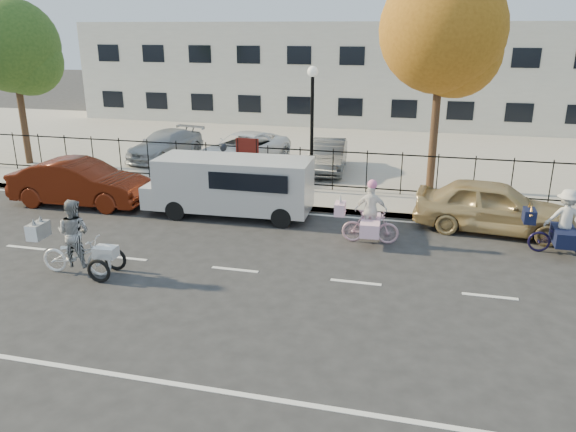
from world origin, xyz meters
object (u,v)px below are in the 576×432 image
(lamppost, at_px, (312,108))
(bull_bike, at_px, (563,228))
(unicorn_bike, at_px, (369,220))
(red_sedan, at_px, (80,183))
(lot_car_b, at_px, (244,150))
(white_van, at_px, (231,184))
(lot_car_c, at_px, (328,156))
(gold_sedan, at_px, (493,206))
(lot_car_a, at_px, (165,145))
(zebra_trike, at_px, (76,246))
(pedestrian, at_px, (223,165))

(lamppost, bearing_deg, bull_bike, -26.26)
(unicorn_bike, relative_size, red_sedan, 0.39)
(lamppost, xyz_separation_m, bull_bike, (7.50, -3.70, -2.41))
(red_sedan, height_order, lot_car_b, red_sedan)
(white_van, xyz_separation_m, lot_car_c, (2.02, 5.87, -0.25))
(unicorn_bike, height_order, gold_sedan, unicorn_bike)
(gold_sedan, xyz_separation_m, lot_car_b, (-9.47, 5.55, 0.06))
(bull_bike, bearing_deg, lot_car_c, 48.55)
(red_sedan, xyz_separation_m, lot_car_a, (-0.08, 6.58, -0.00))
(unicorn_bike, distance_m, gold_sedan, 3.85)
(zebra_trike, relative_size, lot_car_b, 0.45)
(zebra_trike, height_order, pedestrian, zebra_trike)
(lamppost, distance_m, unicorn_bike, 5.42)
(zebra_trike, xyz_separation_m, gold_sedan, (10.01, 5.63, 0.03))
(lot_car_a, bearing_deg, pedestrian, -30.30)
(lamppost, bearing_deg, gold_sedan, -21.34)
(gold_sedan, relative_size, pedestrian, 2.82)
(zebra_trike, distance_m, gold_sedan, 11.48)
(lot_car_c, bearing_deg, lot_car_a, 170.65)
(lot_car_b, bearing_deg, unicorn_bike, -35.78)
(bull_bike, height_order, white_van, white_van)
(pedestrian, bearing_deg, gold_sedan, 131.89)
(red_sedan, relative_size, lot_car_b, 0.96)
(unicorn_bike, bearing_deg, zebra_trike, 116.54)
(gold_sedan, xyz_separation_m, pedestrian, (-9.19, 2.30, 0.18))
(bull_bike, bearing_deg, lamppost, 64.58)
(zebra_trike, bearing_deg, bull_bike, -72.54)
(lamppost, bearing_deg, lot_car_a, 153.70)
(gold_sedan, xyz_separation_m, lot_car_a, (-13.24, 5.94, 0.00))
(lamppost, xyz_separation_m, pedestrian, (-3.30, 0.00, -2.17))
(white_van, bearing_deg, lot_car_c, 68.87)
(red_sedan, height_order, gold_sedan, red_sedan)
(bull_bike, relative_size, white_van, 0.36)
(bull_bike, xyz_separation_m, lot_car_c, (-7.45, 6.78, 0.07))
(zebra_trike, height_order, lot_car_a, zebra_trike)
(white_van, relative_size, lot_car_a, 1.26)
(red_sedan, distance_m, lot_car_a, 6.58)
(red_sedan, height_order, lot_car_a, red_sedan)
(lot_car_a, bearing_deg, red_sedan, -77.74)
(lamppost, bearing_deg, white_van, -125.24)
(unicorn_bike, height_order, white_van, white_van)
(lamppost, height_order, lot_car_a, lamppost)
(pedestrian, bearing_deg, red_sedan, 2.46)
(white_van, distance_m, red_sedan, 5.31)
(lot_car_a, distance_m, lot_car_b, 3.79)
(zebra_trike, xyz_separation_m, lot_car_b, (0.53, 11.17, 0.10))
(unicorn_bike, distance_m, red_sedan, 9.85)
(unicorn_bike, xyz_separation_m, red_sedan, (-9.78, 1.19, 0.09))
(unicorn_bike, bearing_deg, gold_sedan, -64.77)
(red_sedan, bearing_deg, zebra_trike, -148.92)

